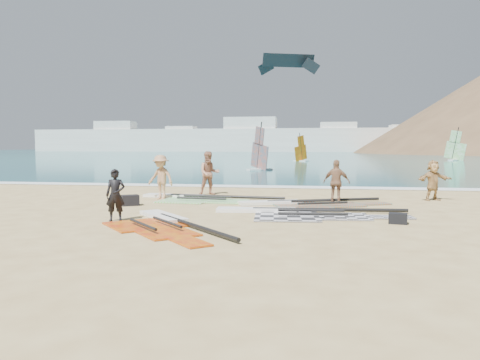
% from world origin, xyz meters
% --- Properties ---
extents(ground, '(300.00, 300.00, 0.00)m').
position_xyz_m(ground, '(0.00, 0.00, 0.00)').
color(ground, tan).
rests_on(ground, ground).
extents(sea, '(300.00, 240.00, 0.06)m').
position_xyz_m(sea, '(0.00, 132.00, 0.00)').
color(sea, '#0C4156').
rests_on(sea, ground).
extents(surf_line, '(300.00, 1.20, 0.04)m').
position_xyz_m(surf_line, '(0.00, 12.30, 0.00)').
color(surf_line, white).
rests_on(surf_line, ground).
extents(far_town, '(160.00, 8.00, 12.00)m').
position_xyz_m(far_town, '(-15.72, 150.00, 4.49)').
color(far_town, white).
rests_on(far_town, ground).
extents(rig_grey, '(6.36, 2.62, 0.20)m').
position_xyz_m(rig_grey, '(2.54, 2.58, 0.05)').
color(rig_grey, '#29292C').
rests_on(rig_grey, ground).
extents(rig_green, '(6.16, 2.68, 0.20)m').
position_xyz_m(rig_green, '(-1.69, 6.16, 0.05)').
color(rig_green, green).
rests_on(rig_green, ground).
extents(rig_orange, '(5.81, 3.55, 0.20)m').
position_xyz_m(rig_orange, '(2.71, 5.09, 0.05)').
color(rig_orange, '#FF4B18').
rests_on(rig_orange, ground).
extents(rig_red, '(4.37, 5.12, 0.20)m').
position_xyz_m(rig_red, '(-1.04, -0.05, 0.05)').
color(rig_red, '#B50914').
rests_on(rig_red, ground).
extents(gear_bag_near, '(0.77, 0.71, 0.40)m').
position_xyz_m(gear_bag_near, '(-3.66, 3.88, 0.20)').
color(gear_bag_near, black).
rests_on(gear_bag_near, ground).
extents(gear_bag_far, '(0.57, 0.45, 0.31)m').
position_xyz_m(gear_bag_far, '(5.53, 1.29, 0.15)').
color(gear_bag_far, black).
rests_on(gear_bag_far, ground).
extents(person_wetsuit, '(0.63, 0.48, 1.55)m').
position_xyz_m(person_wetsuit, '(-2.66, 0.42, 0.78)').
color(person_wetsuit, black).
rests_on(person_wetsuit, ground).
extents(beachgoer_left, '(1.17, 1.04, 1.97)m').
position_xyz_m(beachgoer_left, '(-1.62, 8.13, 0.99)').
color(beachgoer_left, '#AD7459').
rests_on(beachgoer_left, ground).
extents(beachgoer_mid, '(1.35, 1.02, 1.85)m').
position_xyz_m(beachgoer_mid, '(-3.20, 6.05, 0.92)').
color(beachgoer_mid, tan).
rests_on(beachgoer_mid, ground).
extents(beachgoer_back, '(1.07, 0.64, 1.71)m').
position_xyz_m(beachgoer_back, '(3.95, 5.39, 0.85)').
color(beachgoer_back, '#94694A').
rests_on(beachgoer_back, ground).
extents(beachgoer_right, '(1.60, 1.07, 1.65)m').
position_xyz_m(beachgoer_right, '(7.88, 7.43, 0.83)').
color(beachgoer_right, tan).
rests_on(beachgoer_right, ground).
extents(windsurfer_left, '(2.29, 2.31, 4.36)m').
position_xyz_m(windsurfer_left, '(-1.87, 28.72, 1.28)').
color(windsurfer_left, white).
rests_on(windsurfer_left, ground).
extents(windsurfer_centre, '(2.13, 2.16, 4.04)m').
position_xyz_m(windsurfer_centre, '(0.92, 53.15, 1.21)').
color(windsurfer_centre, white).
rests_on(windsurfer_centre, ground).
extents(windsurfer_right, '(2.57, 2.58, 4.97)m').
position_xyz_m(windsurfer_right, '(23.12, 60.27, 1.40)').
color(windsurfer_right, white).
rests_on(windsurfer_right, ground).
extents(kitesurf_kite, '(6.84, 2.88, 2.37)m').
position_xyz_m(kitesurf_kite, '(-0.21, 42.18, 11.77)').
color(kitesurf_kite, black).
rests_on(kitesurf_kite, ground).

